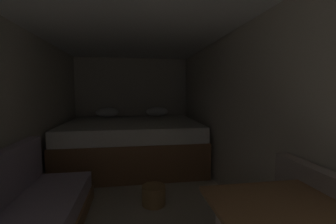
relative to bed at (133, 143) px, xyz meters
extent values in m
plane|color=#B2A893|center=(0.00, -1.59, -0.40)|extent=(7.12, 7.12, 0.00)
cube|color=beige|center=(0.00, 0.99, 0.63)|extent=(2.53, 0.05, 2.06)
cube|color=beige|center=(-1.24, -1.59, 0.63)|extent=(0.05, 5.12, 2.06)
cube|color=beige|center=(1.24, -1.59, 0.63)|extent=(0.05, 5.12, 2.06)
cube|color=white|center=(0.00, -1.59, 1.68)|extent=(2.53, 5.12, 0.05)
cube|color=brown|center=(0.00, -0.01, -0.12)|extent=(2.31, 1.86, 0.56)
cube|color=white|center=(0.00, -0.01, 0.28)|extent=(2.27, 1.82, 0.23)
ellipsoid|color=white|center=(-0.52, 0.72, 0.49)|extent=(0.47, 0.30, 0.20)
ellipsoid|color=white|center=(0.52, 0.72, 0.49)|extent=(0.47, 0.30, 0.20)
cube|color=brown|center=(0.78, -3.10, 0.34)|extent=(0.72, 0.68, 0.02)
cylinder|color=olive|center=(0.25, -1.51, -0.29)|extent=(0.28, 0.28, 0.23)
camera|label=1|loc=(0.02, -4.03, 0.94)|focal=23.75mm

